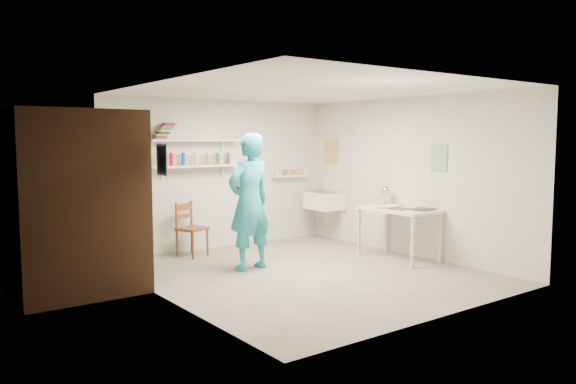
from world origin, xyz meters
TOP-DOWN VIEW (x-y plane):
  - floor at (0.00, 0.00)m, footprint 4.00×4.50m
  - ceiling at (0.00, 0.00)m, footprint 4.00×4.50m
  - wall_back at (0.00, 2.26)m, footprint 4.00×0.02m
  - wall_front at (0.00, -2.26)m, footprint 4.00×0.02m
  - wall_left at (-2.01, 0.00)m, footprint 0.02×4.50m
  - wall_right at (2.01, 0.00)m, footprint 0.02×4.50m
  - doorway_recess at (-1.99, 1.05)m, footprint 0.02×0.90m
  - corridor_box at (-2.70, 1.05)m, footprint 1.40×1.50m
  - door_lintel at (-1.97, 1.05)m, footprint 0.06×1.05m
  - door_jamb_near at (-1.97, 0.55)m, footprint 0.06×0.10m
  - door_jamb_far at (-1.97, 1.55)m, footprint 0.06×0.10m
  - shelf_lower at (-0.50, 2.13)m, footprint 1.50×0.22m
  - shelf_upper at (-0.50, 2.13)m, footprint 1.50×0.22m
  - ledge_shelf at (1.35, 2.17)m, footprint 0.70×0.14m
  - poster_left at (-1.99, 0.05)m, footprint 0.01×0.28m
  - poster_right_a at (1.99, 1.80)m, footprint 0.01×0.34m
  - poster_right_b at (1.99, -0.55)m, footprint 0.01×0.30m
  - belfast_sink at (1.75, 1.70)m, footprint 0.48×0.60m
  - man at (-0.48, 0.63)m, footprint 0.72×0.51m
  - wall_clock at (-0.45, 0.85)m, footprint 0.33×0.07m
  - wooden_chair at (-0.72, 1.86)m, footprint 0.50×0.49m
  - work_table at (1.64, -0.13)m, footprint 0.68×1.13m
  - desk_lamp at (1.83, 0.32)m, footprint 0.14×0.14m
  - spray_cans at (-0.50, 2.13)m, footprint 1.26×0.06m
  - book_stack at (-1.02, 2.13)m, footprint 0.34×0.14m
  - ledge_pots at (1.35, 2.17)m, footprint 0.48×0.07m
  - papers at (1.64, -0.13)m, footprint 0.30×0.22m

SIDE VIEW (x-z plane):
  - floor at x=0.00m, z-range -0.02..0.00m
  - work_table at x=1.64m, z-range 0.00..0.76m
  - wooden_chair at x=-0.72m, z-range 0.00..0.84m
  - belfast_sink at x=1.75m, z-range 0.55..0.85m
  - papers at x=1.64m, z-range 0.76..0.78m
  - man at x=-0.48m, z-range 0.00..1.85m
  - desk_lamp at x=1.83m, z-range 0.91..1.05m
  - doorway_recess at x=-1.99m, z-range 0.00..2.00m
  - door_jamb_near at x=-1.97m, z-range 0.00..2.00m
  - door_jamb_far at x=-1.97m, z-range 0.00..2.00m
  - corridor_box at x=-2.70m, z-range 0.00..2.10m
  - ledge_shelf at x=1.35m, z-range 1.11..1.14m
  - ledge_pots at x=1.35m, z-range 1.14..1.22m
  - wall_back at x=0.00m, z-range 0.00..2.40m
  - wall_front at x=0.00m, z-range 0.00..2.40m
  - wall_left at x=-2.01m, z-range 0.00..2.40m
  - wall_right at x=2.01m, z-range 0.00..2.40m
  - wall_clock at x=-0.45m, z-range 1.07..1.40m
  - shelf_lower at x=-0.50m, z-range 1.34..1.36m
  - spray_cans at x=-0.50m, z-range 1.36..1.53m
  - poster_right_b at x=1.99m, z-range 1.31..1.69m
  - poster_left at x=-1.99m, z-range 1.37..1.73m
  - poster_right_a at x=1.99m, z-range 1.34..1.76m
  - shelf_upper at x=-0.50m, z-range 1.74..1.76m
  - book_stack at x=-1.02m, z-range 1.77..2.02m
  - door_lintel at x=-1.97m, z-range 2.00..2.10m
  - ceiling at x=0.00m, z-range 2.40..2.42m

